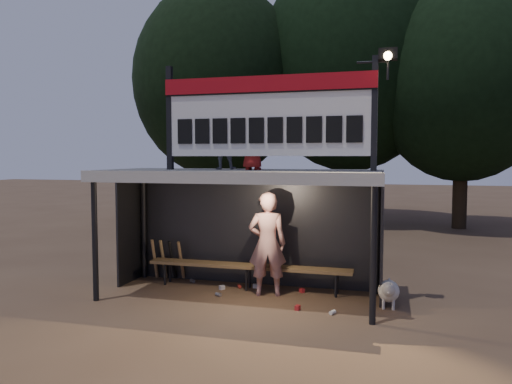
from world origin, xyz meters
The scene contains 13 objects.
ground centered at (0.00, 0.00, 0.00)m, with size 80.00×80.00×0.00m, color #4F3827.
player centered at (0.46, 0.24, 0.96)m, with size 0.70×0.46×1.92m, color silver.
child_a centered at (-0.38, 0.20, 2.82)m, with size 0.48×0.38×1.00m, color slate.
child_b centered at (0.22, 0.11, 2.80)m, with size 0.47×0.30×0.95m, color maroon.
dugout_shelter centered at (0.00, 0.24, 1.85)m, with size 5.10×2.08×2.32m.
scoreboard_assembly centered at (0.56, -0.01, 3.32)m, with size 4.10×0.27×1.99m.
bench centered at (0.00, 0.55, 0.43)m, with size 4.00×0.35×0.48m.
tree_left centered at (-4.00, 10.00, 5.51)m, with size 6.46×6.46×9.27m.
tree_mid centered at (1.00, 11.50, 6.17)m, with size 7.22×7.22×10.36m.
tree_right centered at (5.00, 10.50, 5.19)m, with size 6.08×6.08×8.72m.
dog centered at (2.63, 0.07, 0.28)m, with size 0.36×0.81×0.49m.
bats centered at (-1.82, 0.82, 0.43)m, with size 0.68×0.35×0.84m.
litter centered at (0.23, 0.23, 0.04)m, with size 3.12×1.45×0.08m.
Camera 1 is at (2.65, -8.57, 2.55)m, focal length 35.00 mm.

